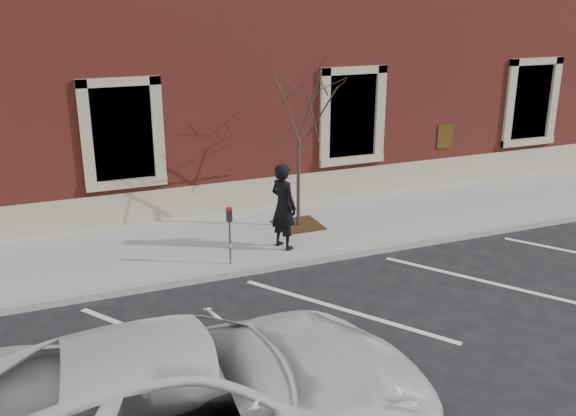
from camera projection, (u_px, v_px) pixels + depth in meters
name	position (u px, v px, depth m)	size (l,w,h in m)	color
ground	(298.00, 265.00, 13.70)	(120.00, 120.00, 0.00)	#28282B
sidewalk_near	(270.00, 234.00, 15.21)	(40.00, 3.50, 0.15)	#A8A69E
curb_near	(299.00, 263.00, 13.63)	(40.00, 0.12, 0.15)	#9E9E99
parking_stripes	(345.00, 310.00, 11.77)	(28.00, 4.40, 0.01)	silver
building_civic	(200.00, 46.00, 19.22)	(40.00, 8.62, 8.00)	maroon
man	(283.00, 206.00, 13.96)	(0.70, 0.46, 1.92)	black
parking_meter	(229.00, 225.00, 13.12)	(0.11, 0.09, 1.24)	#595B60
tree_grate	(298.00, 225.00, 15.57)	(1.06, 1.06, 0.03)	#3C2613
sapling	(299.00, 112.00, 14.68)	(2.38, 2.38, 3.97)	#3D2E25
white_truck	(191.00, 401.00, 7.74)	(2.88, 6.24, 1.73)	silver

